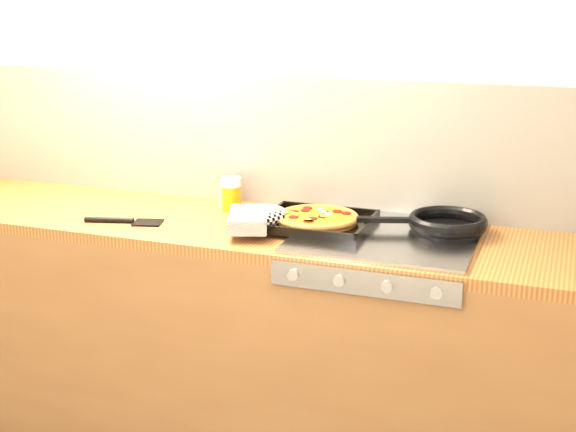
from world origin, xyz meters
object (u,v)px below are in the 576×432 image
at_px(pizza_on_tray, 299,219).
at_px(juice_glass, 231,194).
at_px(frying_pan, 446,223).
at_px(tomato_can, 229,191).

xyz_separation_m(pizza_on_tray, juice_glass, (-0.32, 0.16, 0.02)).
height_order(frying_pan, tomato_can, tomato_can).
distance_m(pizza_on_tray, tomato_can, 0.41).
distance_m(frying_pan, juice_glass, 0.82).
height_order(pizza_on_tray, tomato_can, tomato_can).
bearing_deg(tomato_can, pizza_on_tray, -29.89).
xyz_separation_m(pizza_on_tray, tomato_can, (-0.36, 0.20, 0.02)).
xyz_separation_m(pizza_on_tray, frying_pan, (0.49, 0.13, -0.00)).
xyz_separation_m(tomato_can, juice_glass, (0.03, -0.05, 0.00)).
bearing_deg(frying_pan, juice_glass, 177.92).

